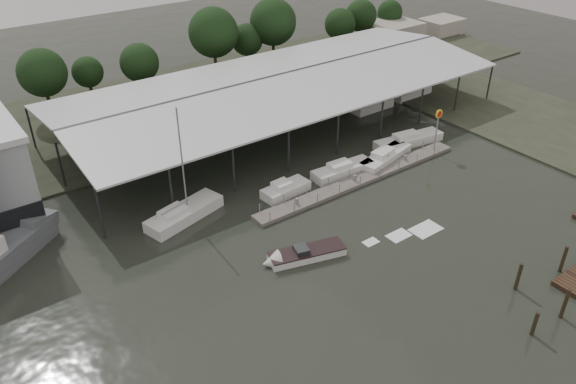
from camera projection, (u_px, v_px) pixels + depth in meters
ground at (311, 280)px, 48.12m from camera, size 200.00×200.00×0.00m
land_strip_far at (121, 118)px, 76.92m from camera, size 140.00×30.00×0.30m
land_strip_east at (521, 116)px, 77.71m from camera, size 20.00×60.00×0.30m
covered_boat_shed at (281, 79)px, 72.76m from camera, size 58.24×24.00×6.96m
floating_dock at (361, 179)px, 62.47m from camera, size 28.00×2.00×1.40m
shell_fuel_sign at (438, 122)px, 66.60m from camera, size 1.10×0.18×5.55m
distant_commercial_buildings at (408, 31)px, 107.74m from camera, size 22.00×8.00×4.00m
white_sailboat at (183, 214)px, 55.76m from camera, size 8.77×4.65×12.04m
speedboat_underway at (300, 255)px, 50.48m from camera, size 18.31×6.82×2.00m
moored_cruiser_0 at (285, 189)px, 59.86m from camera, size 5.55×2.59×1.70m
moored_cruiser_1 at (342, 170)px, 63.54m from camera, size 7.68×2.63×1.70m
moored_cruiser_2 at (385, 157)px, 66.17m from camera, size 8.46×3.99×1.70m
moored_cruiser_3 at (408, 140)px, 70.03m from camera, size 9.55×3.59×1.70m
mooring_pilings at (567, 301)px, 44.44m from camera, size 8.98×9.09×3.59m
horizon_tree_line at (239, 35)px, 88.99m from camera, size 70.53×9.77×11.50m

